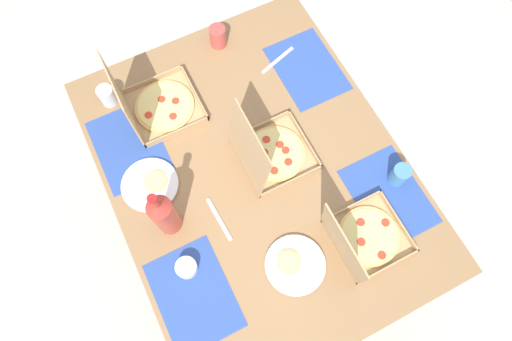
# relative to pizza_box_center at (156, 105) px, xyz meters

# --- Properties ---
(ground_plane) EXTENTS (6.00, 6.00, 0.00)m
(ground_plane) POSITION_rel_pizza_box_center_xyz_m (-0.43, -0.25, -0.82)
(ground_plane) COLOR beige
(dining_table) EXTENTS (1.46, 1.13, 0.77)m
(dining_table) POSITION_rel_pizza_box_center_xyz_m (-0.43, -0.25, -0.15)
(dining_table) COLOR #3F3328
(dining_table) RESTS_ON ground_plane
(placemat_near_left) EXTENTS (0.36, 0.26, 0.00)m
(placemat_near_left) POSITION_rel_pizza_box_center_xyz_m (-0.76, -0.66, -0.05)
(placemat_near_left) COLOR #2D4C9E
(placemat_near_left) RESTS_ON dining_table
(placemat_near_right) EXTENTS (0.36, 0.26, 0.00)m
(placemat_near_right) POSITION_rel_pizza_box_center_xyz_m (-0.10, -0.66, -0.05)
(placemat_near_right) COLOR #2D4C9E
(placemat_near_right) RESTS_ON dining_table
(placemat_far_left) EXTENTS (0.36, 0.26, 0.00)m
(placemat_far_left) POSITION_rel_pizza_box_center_xyz_m (-0.76, 0.17, -0.05)
(placemat_far_left) COLOR #2D4C9E
(placemat_far_left) RESTS_ON dining_table
(placemat_far_right) EXTENTS (0.36, 0.26, 0.00)m
(placemat_far_right) POSITION_rel_pizza_box_center_xyz_m (-0.10, 0.17, -0.05)
(placemat_far_right) COLOR #2D4C9E
(placemat_far_right) RESTS_ON dining_table
(pizza_box_center) EXTENTS (0.28, 0.29, 0.32)m
(pizza_box_center) POSITION_rel_pizza_box_center_xyz_m (0.00, 0.00, 0.00)
(pizza_box_center) COLOR tan
(pizza_box_center) RESTS_ON dining_table
(pizza_box_edge_far) EXTENTS (0.28, 0.28, 0.31)m
(pizza_box_edge_far) POSITION_rel_pizza_box_center_xyz_m (-0.40, -0.32, -0.00)
(pizza_box_edge_far) COLOR tan
(pizza_box_edge_far) RESTS_ON dining_table
(pizza_box_corner_left) EXTENTS (0.26, 0.29, 0.30)m
(pizza_box_corner_left) POSITION_rel_pizza_box_center_xyz_m (-0.86, -0.47, -0.00)
(pizza_box_corner_left) COLOR tan
(pizza_box_corner_left) RESTS_ON dining_table
(plate_near_right) EXTENTS (0.22, 0.22, 0.03)m
(plate_near_right) POSITION_rel_pizza_box_center_xyz_m (-0.82, -0.21, -0.04)
(plate_near_right) COLOR white
(plate_near_right) RESTS_ON dining_table
(plate_middle) EXTENTS (0.23, 0.23, 0.03)m
(plate_middle) POSITION_rel_pizza_box_center_xyz_m (-0.30, 0.15, -0.04)
(plate_middle) COLOR white
(plate_middle) RESTS_ON dining_table
(soda_bottle) EXTENTS (0.09, 0.09, 0.32)m
(soda_bottle) POSITION_rel_pizza_box_center_xyz_m (-0.47, 0.14, 0.08)
(soda_bottle) COLOR #B2382D
(soda_bottle) RESTS_ON dining_table
(cup_clear_left) EXTENTS (0.07, 0.07, 0.10)m
(cup_clear_left) POSITION_rel_pizza_box_center_xyz_m (0.20, -0.37, 0.00)
(cup_clear_left) COLOR #BF4742
(cup_clear_left) RESTS_ON dining_table
(cup_red) EXTENTS (0.07, 0.07, 0.09)m
(cup_red) POSITION_rel_pizza_box_center_xyz_m (0.14, 0.16, -0.01)
(cup_red) COLOR silver
(cup_red) RESTS_ON dining_table
(cup_clear_right) EXTENTS (0.07, 0.07, 0.09)m
(cup_clear_right) POSITION_rel_pizza_box_center_xyz_m (-0.71, -0.73, -0.00)
(cup_clear_right) COLOR teal
(cup_clear_right) RESTS_ON dining_table
(condiment_bowl) EXTENTS (0.08, 0.08, 0.05)m
(condiment_bowl) POSITION_rel_pizza_box_center_xyz_m (-0.66, 0.15, -0.03)
(condiment_bowl) COLOR white
(condiment_bowl) RESTS_ON dining_table
(fork_by_near_right) EXTENTS (0.07, 0.19, 0.00)m
(fork_by_near_right) POSITION_rel_pizza_box_center_xyz_m (-0.00, -0.57, -0.05)
(fork_by_near_right) COLOR #B7B7BC
(fork_by_near_right) RESTS_ON dining_table
(fork_by_far_left) EXTENTS (0.19, 0.03, 0.00)m
(fork_by_far_left) POSITION_rel_pizza_box_center_xyz_m (-0.54, -0.03, -0.05)
(fork_by_far_left) COLOR #B7B7BC
(fork_by_far_left) RESTS_ON dining_table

